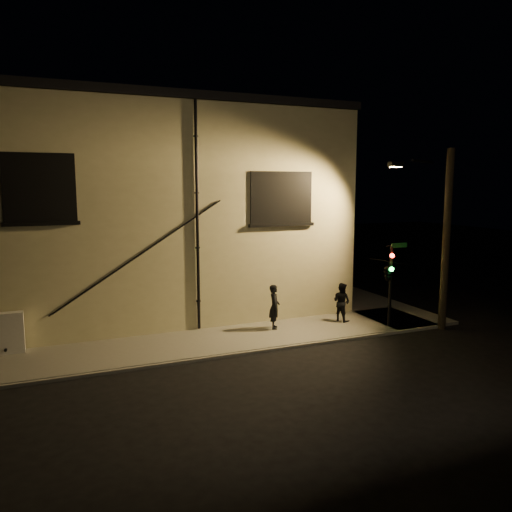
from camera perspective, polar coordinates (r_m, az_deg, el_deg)
name	(u,v)px	position (r m, az deg, el deg)	size (l,w,h in m)	color
ground	(276,350)	(17.02, 2.24, -10.68)	(90.00, 90.00, 0.00)	black
sidewalk	(258,314)	(21.32, 0.25, -6.61)	(21.00, 16.00, 0.12)	slate
building	(136,208)	(23.93, -13.54, 5.32)	(16.20, 12.23, 8.80)	beige
pedestrian_a	(274,307)	(18.80, 2.12, -5.81)	(0.61, 0.40, 1.67)	black
pedestrian_b	(342,302)	(20.12, 9.76, -5.20)	(0.75, 0.58, 1.53)	black
traffic_signal	(388,272)	(19.30, 14.89, -1.76)	(1.29, 1.88, 3.19)	black
streetlamp_pole	(443,234)	(19.99, 20.58, 2.35)	(2.02, 1.38, 6.82)	black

